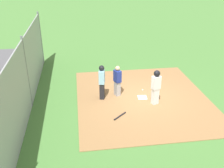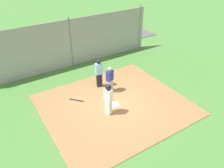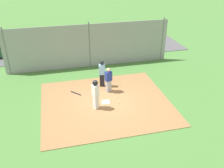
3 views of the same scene
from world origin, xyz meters
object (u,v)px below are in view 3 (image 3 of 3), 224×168
(catcher, at_px, (109,80))
(parked_car_white, at_px, (53,44))
(home_plate, at_px, (106,102))
(umpire, at_px, (102,73))
(baseball_bat, at_px, (76,93))
(parked_car_red, at_px, (113,40))
(parked_car_green, at_px, (5,48))
(baseball, at_px, (119,102))
(runner, at_px, (95,92))

(catcher, distance_m, parked_car_white, 8.78)
(home_plate, relative_size, umpire, 0.25)
(baseball_bat, distance_m, parked_car_white, 8.12)
(catcher, height_order, parked_car_red, catcher)
(home_plate, bearing_deg, parked_car_green, -55.08)
(umpire, bearing_deg, baseball_bat, -59.44)
(home_plate, relative_size, parked_car_white, 0.10)
(catcher, xyz_separation_m, parked_car_green, (6.91, -8.06, -0.23))
(home_plate, bearing_deg, baseball, 164.78)
(home_plate, xyz_separation_m, baseball, (-0.74, 0.20, 0.03))
(catcher, distance_m, umpire, 0.83)
(runner, relative_size, baseball_bat, 2.16)
(baseball_bat, xyz_separation_m, parked_car_green, (4.91, -7.87, 0.55))
(umpire, relative_size, baseball_bat, 2.21)
(umpire, bearing_deg, parked_car_white, -147.52)
(catcher, distance_m, parked_car_red, 8.46)
(umpire, bearing_deg, catcher, 28.60)
(baseball_bat, bearing_deg, catcher, -137.58)
(parked_car_red, bearing_deg, parked_car_white, -177.28)
(home_plate, distance_m, catcher, 1.50)
(home_plate, height_order, runner, runner)
(baseball, bearing_deg, runner, 9.53)
(catcher, relative_size, parked_car_green, 0.37)
(runner, distance_m, parked_car_red, 10.34)
(umpire, relative_size, parked_car_white, 0.41)
(runner, xyz_separation_m, parked_car_red, (-3.46, -9.74, -0.39))
(catcher, bearing_deg, parked_car_red, 142.86)
(catcher, xyz_separation_m, baseball_bat, (2.00, -0.20, -0.78))
(umpire, xyz_separation_m, baseball_bat, (1.76, 0.59, -0.88))
(home_plate, xyz_separation_m, catcher, (-0.44, -1.19, 0.80))
(umpire, height_order, parked_car_white, umpire)
(baseball_bat, bearing_deg, parked_car_green, -9.90)
(home_plate, bearing_deg, runner, 33.86)
(parked_car_white, bearing_deg, baseball_bat, 96.97)
(runner, height_order, parked_car_white, runner)
(catcher, bearing_deg, baseball, -8.90)
(catcher, bearing_deg, umpire, 175.70)
(parked_car_white, xyz_separation_m, parked_car_green, (3.89, 0.18, 0.00))
(catcher, relative_size, baseball, 21.20)
(runner, bearing_deg, parked_car_green, 100.69)
(umpire, height_order, parked_car_red, umpire)
(baseball_bat, relative_size, parked_car_white, 0.19)
(home_plate, distance_m, baseball, 0.77)
(baseball_bat, xyz_separation_m, parked_car_red, (-4.36, -7.92, 0.55))
(home_plate, xyz_separation_m, runner, (0.65, 0.43, 0.97))
(home_plate, bearing_deg, catcher, -110.50)
(home_plate, relative_size, parked_car_red, 0.10)
(parked_car_red, bearing_deg, parked_car_green, -175.66)
(umpire, relative_size, runner, 1.02)
(baseball_bat, relative_size, baseball, 10.62)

